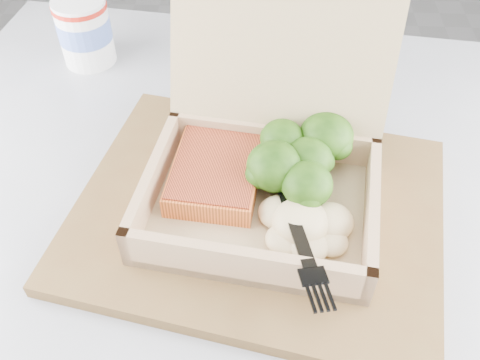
# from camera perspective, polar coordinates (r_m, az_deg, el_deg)

# --- Properties ---
(floor) EXTENTS (4.00, 4.00, 0.00)m
(floor) POSITION_cam_1_polar(r_m,az_deg,el_deg) (1.50, -21.75, -10.33)
(floor) COLOR gray
(floor) RESTS_ON ground
(cafe_table) EXTENTS (0.96, 0.96, 0.75)m
(cafe_table) POSITION_cam_1_polar(r_m,az_deg,el_deg) (0.70, 0.32, -16.97)
(cafe_table) COLOR black
(cafe_table) RESTS_ON floor
(serving_tray) EXTENTS (0.42, 0.36, 0.02)m
(serving_tray) POSITION_cam_1_polar(r_m,az_deg,el_deg) (0.55, 1.93, -3.33)
(serving_tray) COLOR brown
(serving_tray) RESTS_ON cafe_table
(takeout_container) EXTENTS (0.26, 0.26, 0.21)m
(takeout_container) POSITION_cam_1_polar(r_m,az_deg,el_deg) (0.53, 2.88, 3.24)
(takeout_container) COLOR #A08460
(takeout_container) RESTS_ON serving_tray
(salmon_fillet) EXTENTS (0.10, 0.12, 0.02)m
(salmon_fillet) POSITION_cam_1_polar(r_m,az_deg,el_deg) (0.55, -2.53, 0.81)
(salmon_fillet) COLOR orange
(salmon_fillet) RESTS_ON takeout_container
(broccoli_pile) EXTENTS (0.13, 0.13, 0.05)m
(broccoli_pile) POSITION_cam_1_polar(r_m,az_deg,el_deg) (0.55, 7.23, 1.71)
(broccoli_pile) COLOR #386917
(broccoli_pile) RESTS_ON takeout_container
(mashed_potatoes) EXTENTS (0.09, 0.08, 0.03)m
(mashed_potatoes) POSITION_cam_1_polar(r_m,az_deg,el_deg) (0.50, 6.48, -4.43)
(mashed_potatoes) COLOR beige
(mashed_potatoes) RESTS_ON takeout_container
(plastic_fork) EXTENTS (0.05, 0.16, 0.02)m
(plastic_fork) POSITION_cam_1_polar(r_m,az_deg,el_deg) (0.50, 5.39, -2.94)
(plastic_fork) COLOR black
(plastic_fork) RESTS_ON mashed_potatoes
(paper_cup) EXTENTS (0.07, 0.07, 0.09)m
(paper_cup) POSITION_cam_1_polar(r_m,az_deg,el_deg) (0.77, -16.28, 15.16)
(paper_cup) COLOR white
(paper_cup) RESTS_ON cafe_table
(receipt) EXTENTS (0.11, 0.15, 0.00)m
(receipt) POSITION_cam_1_polar(r_m,az_deg,el_deg) (0.69, 4.31, 8.02)
(receipt) COLOR white
(receipt) RESTS_ON cafe_table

